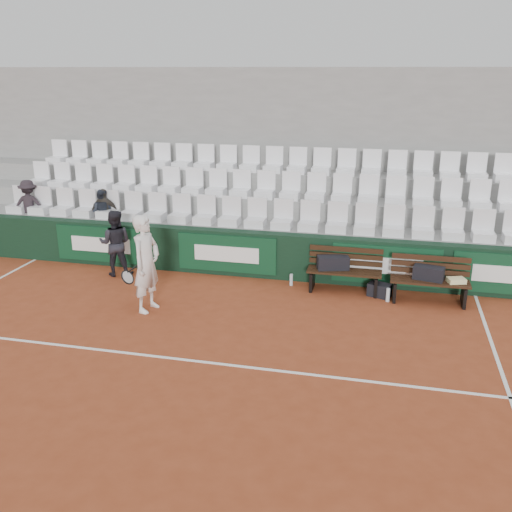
{
  "coord_description": "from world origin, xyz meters",
  "views": [
    {
      "loc": [
        3.13,
        -7.53,
        4.36
      ],
      "look_at": [
        0.79,
        2.4,
        1.0
      ],
      "focal_mm": 40.0,
      "sensor_mm": 36.0,
      "label": 1
    }
  ],
  "objects_px": {
    "sports_bag_right": "(429,273)",
    "spectator_c": "(101,194)",
    "tennis_player": "(146,264)",
    "spectator_b": "(103,194)",
    "bench_left": "(344,281)",
    "ball_kid": "(115,243)",
    "sports_bag_ground": "(380,290)",
    "water_bottle_far": "(388,295)",
    "bench_right": "(429,291)",
    "spectator_a": "(27,187)",
    "water_bottle_near": "(291,280)",
    "sports_bag_left": "(333,263)"
  },
  "relations": [
    {
      "from": "water_bottle_near",
      "to": "bench_left",
      "type": "bearing_deg",
      "value": -4.61
    },
    {
      "from": "bench_left",
      "to": "sports_bag_left",
      "type": "relative_size",
      "value": 2.36
    },
    {
      "from": "water_bottle_far",
      "to": "spectator_c",
      "type": "bearing_deg",
      "value": 168.81
    },
    {
      "from": "bench_left",
      "to": "bench_right",
      "type": "xyz_separation_m",
      "value": [
        1.67,
        -0.19,
        0.0
      ]
    },
    {
      "from": "bench_right",
      "to": "sports_bag_right",
      "type": "height_order",
      "value": "sports_bag_right"
    },
    {
      "from": "sports_bag_left",
      "to": "sports_bag_ground",
      "type": "distance_m",
      "value": 1.08
    },
    {
      "from": "bench_left",
      "to": "spectator_a",
      "type": "height_order",
      "value": "spectator_a"
    },
    {
      "from": "water_bottle_near",
      "to": "spectator_c",
      "type": "xyz_separation_m",
      "value": [
        -4.75,
        0.91,
        1.43
      ]
    },
    {
      "from": "tennis_player",
      "to": "bench_left",
      "type": "bearing_deg",
      "value": 26.87
    },
    {
      "from": "bench_left",
      "to": "ball_kid",
      "type": "relative_size",
      "value": 1.02
    },
    {
      "from": "sports_bag_right",
      "to": "sports_bag_ground",
      "type": "height_order",
      "value": "sports_bag_right"
    },
    {
      "from": "ball_kid",
      "to": "spectator_a",
      "type": "relative_size",
      "value": 1.18
    },
    {
      "from": "tennis_player",
      "to": "spectator_a",
      "type": "distance_m",
      "value": 5.16
    },
    {
      "from": "sports_bag_right",
      "to": "spectator_b",
      "type": "relative_size",
      "value": 0.51
    },
    {
      "from": "sports_bag_ground",
      "to": "spectator_b",
      "type": "distance_m",
      "value": 6.76
    },
    {
      "from": "bench_left",
      "to": "sports_bag_ground",
      "type": "xyz_separation_m",
      "value": [
        0.73,
        -0.1,
        -0.09
      ]
    },
    {
      "from": "water_bottle_far",
      "to": "spectator_a",
      "type": "bearing_deg",
      "value": 171.28
    },
    {
      "from": "spectator_c",
      "to": "bench_right",
      "type": "bearing_deg",
      "value": 166.48
    },
    {
      "from": "sports_bag_right",
      "to": "water_bottle_far",
      "type": "xyz_separation_m",
      "value": [
        -0.74,
        -0.2,
        -0.45
      ]
    },
    {
      "from": "tennis_player",
      "to": "spectator_c",
      "type": "bearing_deg",
      "value": 129.95
    },
    {
      "from": "spectator_c",
      "to": "sports_bag_ground",
      "type": "bearing_deg",
      "value": 165.91
    },
    {
      "from": "bench_left",
      "to": "tennis_player",
      "type": "height_order",
      "value": "tennis_player"
    },
    {
      "from": "bench_right",
      "to": "ball_kid",
      "type": "distance_m",
      "value": 6.67
    },
    {
      "from": "sports_bag_left",
      "to": "spectator_a",
      "type": "height_order",
      "value": "spectator_a"
    },
    {
      "from": "sports_bag_ground",
      "to": "water_bottle_near",
      "type": "bearing_deg",
      "value": 173.98
    },
    {
      "from": "water_bottle_far",
      "to": "water_bottle_near",
      "type": "bearing_deg",
      "value": 167.95
    },
    {
      "from": "bench_right",
      "to": "ball_kid",
      "type": "xyz_separation_m",
      "value": [
        -6.65,
        0.04,
        0.51
      ]
    },
    {
      "from": "ball_kid",
      "to": "sports_bag_left",
      "type": "bearing_deg",
      "value": 168.85
    },
    {
      "from": "sports_bag_right",
      "to": "spectator_b",
      "type": "bearing_deg",
      "value": 171.32
    },
    {
      "from": "tennis_player",
      "to": "spectator_b",
      "type": "xyz_separation_m",
      "value": [
        -2.27,
        2.78,
        0.64
      ]
    },
    {
      "from": "tennis_player",
      "to": "sports_bag_right",
      "type": "bearing_deg",
      "value": 17.72
    },
    {
      "from": "bench_right",
      "to": "tennis_player",
      "type": "relative_size",
      "value": 0.81
    },
    {
      "from": "sports_bag_right",
      "to": "spectator_c",
      "type": "distance_m",
      "value": 7.63
    },
    {
      "from": "spectator_c",
      "to": "spectator_a",
      "type": "bearing_deg",
      "value": -4.59
    },
    {
      "from": "tennis_player",
      "to": "sports_bag_ground",
      "type": "bearing_deg",
      "value": 21.58
    },
    {
      "from": "water_bottle_far",
      "to": "spectator_c",
      "type": "xyz_separation_m",
      "value": [
        -6.75,
        1.33,
        1.42
      ]
    },
    {
      "from": "bench_left",
      "to": "ball_kid",
      "type": "height_order",
      "value": "ball_kid"
    },
    {
      "from": "bench_left",
      "to": "sports_bag_left",
      "type": "height_order",
      "value": "sports_bag_left"
    },
    {
      "from": "bench_right",
      "to": "sports_bag_right",
      "type": "distance_m",
      "value": 0.36
    },
    {
      "from": "spectator_b",
      "to": "sports_bag_right",
      "type": "bearing_deg",
      "value": 156.93
    },
    {
      "from": "ball_kid",
      "to": "sports_bag_right",
      "type": "bearing_deg",
      "value": 166.55
    },
    {
      "from": "sports_bag_left",
      "to": "water_bottle_far",
      "type": "bearing_deg",
      "value": -18.84
    },
    {
      "from": "bench_right",
      "to": "tennis_player",
      "type": "distance_m",
      "value": 5.48
    },
    {
      "from": "sports_bag_ground",
      "to": "spectator_a",
      "type": "xyz_separation_m",
      "value": [
        -8.53,
        1.1,
        1.49
      ]
    },
    {
      "from": "sports_bag_right",
      "to": "tennis_player",
      "type": "height_order",
      "value": "tennis_player"
    },
    {
      "from": "sports_bag_right",
      "to": "water_bottle_far",
      "type": "bearing_deg",
      "value": -164.8
    },
    {
      "from": "ball_kid",
      "to": "spectator_b",
      "type": "distance_m",
      "value": 1.63
    },
    {
      "from": "bench_right",
      "to": "spectator_a",
      "type": "relative_size",
      "value": 1.2
    },
    {
      "from": "sports_bag_left",
      "to": "water_bottle_far",
      "type": "xyz_separation_m",
      "value": [
        1.14,
        -0.39,
        -0.45
      ]
    },
    {
      "from": "sports_bag_left",
      "to": "ball_kid",
      "type": "distance_m",
      "value": 4.74
    }
  ]
}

